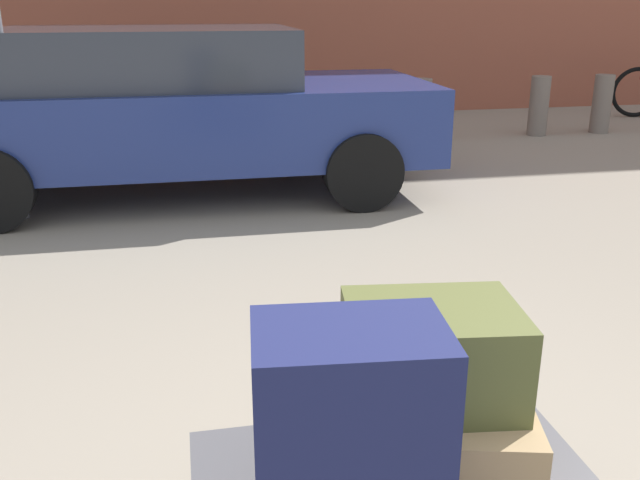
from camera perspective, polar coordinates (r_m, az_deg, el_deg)
name	(u,v)px	position (r m, az deg, el deg)	size (l,w,h in m)	color
suitcase_tan_front_right	(426,440)	(2.05, 8.71, -15.90)	(0.55, 0.47, 0.28)	#9E7F56
suitcase_navy_rear_right	(349,467)	(1.61, 2.36, -18.06)	(0.41, 0.28, 0.67)	#191E47
duffel_bag_olive_topmost_pile	(432,354)	(1.91, 9.12, -9.19)	(0.46, 0.34, 0.27)	#4C5128
parked_car	(173,107)	(6.25, -11.92, 10.61)	(4.30, 1.92, 1.42)	navy
bollard_kerb_near	(421,109)	(8.71, 8.27, 10.54)	(0.24, 0.24, 0.74)	#72665B
bollard_kerb_mid	(539,106)	(9.34, 17.49, 10.44)	(0.24, 0.24, 0.74)	#72665B
bollard_kerb_far	(602,104)	(9.78, 22.09, 10.29)	(0.24, 0.24, 0.74)	#72665B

